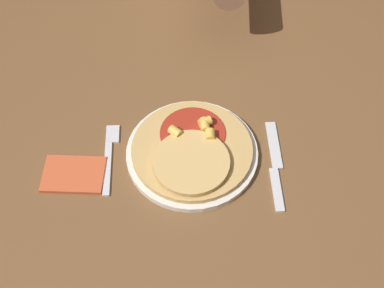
# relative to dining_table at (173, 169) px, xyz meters

# --- Properties ---
(ground_plane) EXTENTS (8.00, 8.00, 0.00)m
(ground_plane) POSITION_rel_dining_table_xyz_m (0.00, 0.00, -0.63)
(ground_plane) COLOR brown
(dining_table) EXTENTS (1.24, 0.99, 0.73)m
(dining_table) POSITION_rel_dining_table_xyz_m (0.00, 0.00, 0.00)
(dining_table) COLOR brown
(dining_table) RESTS_ON ground_plane
(plate) EXTENTS (0.27, 0.27, 0.01)m
(plate) POSITION_rel_dining_table_xyz_m (0.04, -0.02, 0.10)
(plate) COLOR silver
(plate) RESTS_ON dining_table
(pizza) EXTENTS (0.25, 0.25, 0.04)m
(pizza) POSITION_rel_dining_table_xyz_m (0.04, -0.03, 0.12)
(pizza) COLOR tan
(pizza) RESTS_ON plate
(fork) EXTENTS (0.03, 0.18, 0.00)m
(fork) POSITION_rel_dining_table_xyz_m (-0.13, -0.03, 0.09)
(fork) COLOR silver
(fork) RESTS_ON dining_table
(knife) EXTENTS (0.03, 0.22, 0.00)m
(knife) POSITION_rel_dining_table_xyz_m (0.21, -0.05, 0.09)
(knife) COLOR silver
(knife) RESTS_ON dining_table
(napkin) EXTENTS (0.12, 0.09, 0.01)m
(napkin) POSITION_rel_dining_table_xyz_m (-0.20, -0.08, 0.10)
(napkin) COLOR #C6512D
(napkin) RESTS_ON dining_table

